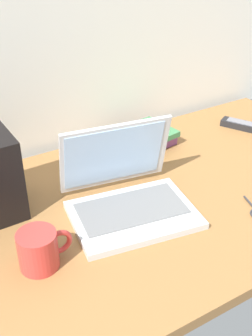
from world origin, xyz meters
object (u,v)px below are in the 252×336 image
laptop (127,193)px  remote_control_near (244,126)px  book_stack (145,138)px  coffee_mug (39,249)px

laptop → remote_control_near: size_ratio=2.13×
laptop → book_stack: laptop is taller
remote_control_near → coffee_mug: bearing=-163.1°
coffee_mug → remote_control_near: 0.91m
remote_control_near → book_stack: book_stack is taller
laptop → book_stack: size_ratio=1.80×
laptop → coffee_mug: laptop is taller
laptop → remote_control_near: bearing=17.1°
remote_control_near → book_stack: 0.38m
coffee_mug → book_stack: (0.50, 0.34, -0.02)m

